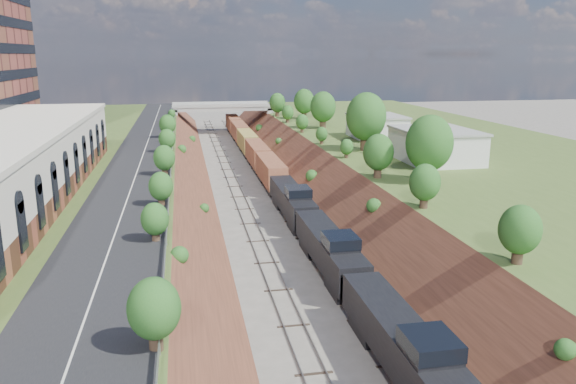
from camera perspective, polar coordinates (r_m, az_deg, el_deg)
platform_left at (r=82.64m, az=-26.74°, el=0.80°), size 44.00×180.00×5.00m
platform_right at (r=90.17m, az=17.89°, el=2.60°), size 44.00×180.00×5.00m
embankment_left at (r=79.90m, az=-11.23°, el=-0.22°), size 10.00×180.00×10.00m
embankment_right at (r=82.57m, az=4.21°, el=0.47°), size 10.00×180.00×10.00m
rail_left_track at (r=80.20m, az=-5.23°, el=0.11°), size 1.58×180.00×0.18m
rail_right_track at (r=80.84m, az=-1.56°, el=0.28°), size 1.58×180.00×0.18m
road at (r=79.05m, az=-14.67°, el=3.19°), size 8.00×180.00×0.10m
guardrail at (r=78.58m, az=-11.71°, el=3.66°), size 0.10×171.00×0.70m
overpass at (r=140.65m, az=-6.72°, el=7.98°), size 24.50×8.30×7.40m
white_building_near at (r=78.11m, az=14.75°, el=4.52°), size 9.00×12.00×4.00m
white_building_far at (r=98.07m, az=9.00°, el=6.50°), size 8.00×10.00×3.60m
tree_right_large at (r=64.28m, az=14.16°, el=4.78°), size 5.25×5.25×7.61m
tree_left_crest at (r=39.51m, az=-13.06°, el=-4.21°), size 2.45×2.45×3.55m
freight_train at (r=88.19m, az=-2.41°, el=2.95°), size 2.72×124.99×4.55m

